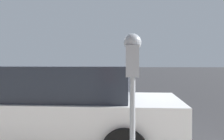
# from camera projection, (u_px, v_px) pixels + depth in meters

# --- Properties ---
(ground_plane) EXTENTS (220.00, 220.00, 0.00)m
(ground_plane) POSITION_uv_depth(u_px,v_px,m) (89.00, 135.00, 5.52)
(ground_plane) COLOR #2B2B2D
(parking_meter) EXTENTS (0.21, 0.19, 1.67)m
(parking_meter) POSITION_uv_depth(u_px,v_px,m) (133.00, 70.00, 2.83)
(parking_meter) COLOR gray
(parking_meter) RESTS_ON sidewalk
(car_white) EXTENTS (2.11, 4.70, 1.46)m
(car_white) POSITION_uv_depth(u_px,v_px,m) (46.00, 105.00, 4.56)
(car_white) COLOR silver
(car_white) RESTS_ON ground_plane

